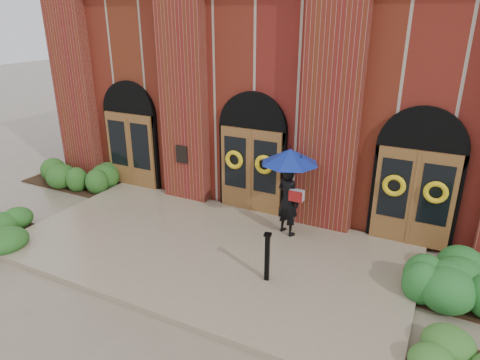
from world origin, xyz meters
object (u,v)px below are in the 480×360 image
Objects in this scene: man_with_umbrella at (289,175)px; hedge_wall_right at (463,280)px; metal_post at (267,256)px; hedge_wall_left at (70,173)px.

man_with_umbrella is 4.55m from hedge_wall_right.
metal_post is at bearing -159.09° from hedge_wall_right.
hedge_wall_right is at bearing -4.73° from hedge_wall_left.
man_with_umbrella reaches higher than metal_post.
man_with_umbrella is 2.52m from metal_post.
metal_post is at bearing 124.05° from man_with_umbrella.
man_with_umbrella reaches higher than hedge_wall_left.
man_with_umbrella is at bearing -1.86° from hedge_wall_left.
metal_post is at bearing -16.04° from hedge_wall_left.
hedge_wall_left is (-8.80, 2.53, -0.36)m from metal_post.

